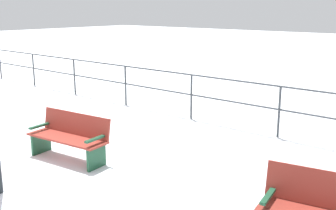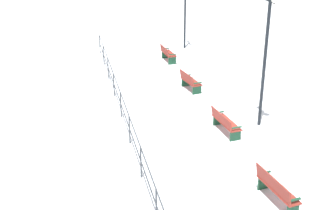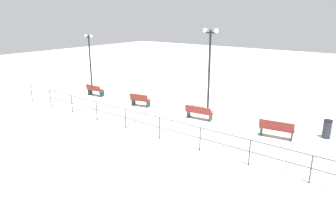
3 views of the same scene
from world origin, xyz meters
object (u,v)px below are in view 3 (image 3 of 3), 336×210
at_px(bench_fourth, 140,100).
at_px(trash_bin, 327,129).
at_px(bench_second, 276,129).
at_px(lamppost_far, 90,53).
at_px(lamppost_middle, 210,57).
at_px(bench_fifth, 95,90).
at_px(bench_third, 199,112).

distance_m(bench_fourth, trash_bin, 11.28).
bearing_deg(bench_second, lamppost_far, 76.02).
bearing_deg(lamppost_middle, trash_bin, -91.28).
relative_size(bench_fifth, trash_bin, 1.55).
height_order(bench_second, bench_fifth, bench_second).
distance_m(bench_fifth, trash_bin, 15.86).
bearing_deg(bench_fourth, bench_second, -100.99).
relative_size(lamppost_middle, trash_bin, 5.47).
bearing_deg(lamppost_middle, bench_second, -109.29).
relative_size(lamppost_middle, lamppost_far, 1.17).
xyz_separation_m(bench_third, bench_fourth, (-0.08, 4.59, 0.01)).
height_order(bench_third, lamppost_far, lamppost_far).
distance_m(bench_fourth, lamppost_far, 7.63).
bearing_deg(bench_fourth, bench_third, -99.66).
bearing_deg(bench_fourth, trash_bin, -92.94).
distance_m(bench_fifth, lamppost_far, 3.84).
distance_m(bench_second, bench_fourth, 9.18).
xyz_separation_m(bench_second, bench_third, (0.13, 4.59, -0.06)).
height_order(bench_second, bench_third, bench_second).
height_order(bench_second, lamppost_middle, lamppost_middle).
bearing_deg(lamppost_far, trash_bin, -90.49).
bearing_deg(trash_bin, bench_fourth, 97.73).
distance_m(bench_second, lamppost_far, 16.47).
height_order(bench_fourth, lamppost_middle, lamppost_middle).
bearing_deg(lamppost_middle, bench_fifth, 100.70).
relative_size(bench_second, bench_fifth, 1.18).
xyz_separation_m(bench_third, lamppost_middle, (1.59, 0.33, 3.05)).
relative_size(bench_second, bench_third, 1.02).
distance_m(bench_second, trash_bin, 2.54).
distance_m(lamppost_middle, trash_bin, 7.56).
bearing_deg(trash_bin, bench_third, 102.28).
bearing_deg(bench_second, bench_fourth, 81.78).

